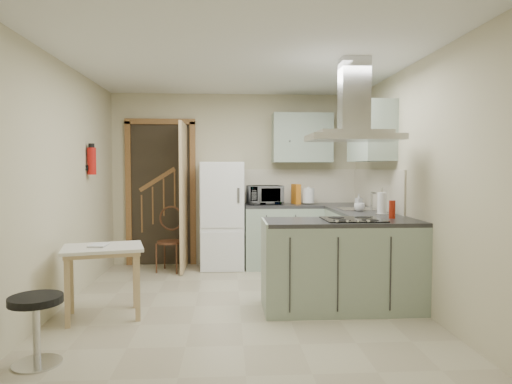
{
  "coord_description": "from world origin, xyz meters",
  "views": [
    {
      "loc": [
        -0.11,
        -4.65,
        1.42
      ],
      "look_at": [
        0.19,
        0.45,
        1.15
      ],
      "focal_mm": 32.0,
      "sensor_mm": 36.0,
      "label": 1
    }
  ],
  "objects": [
    {
      "name": "sink",
      "position": [
        1.5,
        0.95,
        0.91
      ],
      "size": [
        0.45,
        0.4,
        0.01
      ],
      "primitive_type": "cube",
      "color": "silver",
      "rests_on": "counter_right"
    },
    {
      "name": "fridge",
      "position": [
        -0.2,
        1.8,
        0.75
      ],
      "size": [
        0.6,
        0.6,
        1.5
      ],
      "primitive_type": "cube",
      "color": "white",
      "rests_on": "floor"
    },
    {
      "name": "ceiling",
      "position": [
        0.0,
        0.0,
        2.5
      ],
      "size": [
        4.2,
        4.2,
        0.0
      ],
      "primitive_type": "plane",
      "rotation": [
        3.14,
        0.0,
        0.0
      ],
      "color": "silver",
      "rests_on": "back_wall"
    },
    {
      "name": "stool",
      "position": [
        -1.5,
        -1.32,
        0.25
      ],
      "size": [
        0.44,
        0.44,
        0.51
      ],
      "primitive_type": "cylinder",
      "rotation": [
        0.0,
        0.0,
        -0.19
      ],
      "color": "black",
      "rests_on": "floor"
    },
    {
      "name": "kettle",
      "position": [
        1.03,
        1.8,
        1.02
      ],
      "size": [
        0.22,
        0.22,
        0.25
      ],
      "primitive_type": "cylinder",
      "rotation": [
        0.0,
        0.0,
        0.43
      ],
      "color": "white",
      "rests_on": "counter_back"
    },
    {
      "name": "back_wall",
      "position": [
        0.0,
        2.1,
        1.25
      ],
      "size": [
        3.6,
        0.0,
        3.6
      ],
      "primitive_type": "plane",
      "rotation": [
        1.57,
        0.0,
        0.0
      ],
      "color": "#C1B895",
      "rests_on": "floor"
    },
    {
      "name": "wall_cabinet_right",
      "position": [
        1.62,
        0.85,
        1.85
      ],
      "size": [
        0.35,
        0.9,
        0.7
      ],
      "primitive_type": "cube",
      "color": "#9EB2A0",
      "rests_on": "right_wall"
    },
    {
      "name": "hob",
      "position": [
        1.12,
        -0.18,
        0.91
      ],
      "size": [
        0.58,
        0.5,
        0.01
      ],
      "primitive_type": "cube",
      "color": "black",
      "rests_on": "peninsula"
    },
    {
      "name": "cereal_box",
      "position": [
        0.86,
        1.86,
        1.04
      ],
      "size": [
        0.12,
        0.2,
        0.29
      ],
      "primitive_type": "cube",
      "rotation": [
        0.0,
        0.0,
        0.24
      ],
      "color": "#C56A17",
      "rests_on": "counter_back"
    },
    {
      "name": "splashback",
      "position": [
        0.96,
        2.09,
        1.15
      ],
      "size": [
        1.68,
        0.02,
        0.5
      ],
      "primitive_type": "cube",
      "color": "beige",
      "rests_on": "counter_back"
    },
    {
      "name": "right_wall",
      "position": [
        1.8,
        0.0,
        1.25
      ],
      "size": [
        0.0,
        4.2,
        4.2
      ],
      "primitive_type": "plane",
      "rotation": [
        1.57,
        0.0,
        -1.57
      ],
      "color": "#C1B895",
      "rests_on": "floor"
    },
    {
      "name": "paper_towel",
      "position": [
        1.6,
        0.33,
        1.03
      ],
      "size": [
        0.12,
        0.12,
        0.26
      ],
      "primitive_type": "cylinder",
      "rotation": [
        0.0,
        0.0,
        -0.16
      ],
      "color": "white",
      "rests_on": "counter_right"
    },
    {
      "name": "bentwood_chair",
      "position": [
        -0.91,
        1.61,
        0.4
      ],
      "size": [
        0.44,
        0.44,
        0.81
      ],
      "primitive_type": "cube",
      "rotation": [
        0.0,
        0.0,
        -0.25
      ],
      "color": "#472F17",
      "rests_on": "floor"
    },
    {
      "name": "counter_back",
      "position": [
        0.66,
        1.8,
        0.45
      ],
      "size": [
        1.08,
        0.6,
        0.9
      ],
      "primitive_type": "cube",
      "color": "#9EB2A0",
      "rests_on": "floor"
    },
    {
      "name": "drop_leaf_table",
      "position": [
        -1.3,
        -0.29,
        0.34
      ],
      "size": [
        0.84,
        0.7,
        0.68
      ],
      "primitive_type": "cube",
      "rotation": [
        0.0,
        0.0,
        0.25
      ],
      "color": "#D2C181",
      "rests_on": "floor"
    },
    {
      "name": "soap_bottle",
      "position": [
        1.66,
        1.45,
        0.98
      ],
      "size": [
        0.1,
        0.1,
        0.16
      ],
      "primitive_type": "imported",
      "rotation": [
        0.0,
        0.0,
        0.4
      ],
      "color": "silver",
      "rests_on": "counter_right"
    },
    {
      "name": "cup",
      "position": [
        1.45,
        0.7,
        0.95
      ],
      "size": [
        0.13,
        0.13,
        0.1
      ],
      "primitive_type": "imported",
      "rotation": [
        0.0,
        0.0,
        -0.02
      ],
      "color": "white",
      "rests_on": "counter_right"
    },
    {
      "name": "book",
      "position": [
        -1.42,
        -0.28,
        0.73
      ],
      "size": [
        0.16,
        0.22,
        0.09
      ],
      "primitive_type": "imported",
      "rotation": [
        0.0,
        0.0,
        -0.04
      ],
      "color": "maroon",
      "rests_on": "drop_leaf_table"
    },
    {
      "name": "microwave",
      "position": [
        0.41,
        1.85,
        1.03
      ],
      "size": [
        0.53,
        0.4,
        0.27
      ],
      "primitive_type": "imported",
      "rotation": [
        0.0,
        0.0,
        0.15
      ],
      "color": "black",
      "rests_on": "counter_back"
    },
    {
      "name": "counter_right",
      "position": [
        1.5,
        1.12,
        0.45
      ],
      "size": [
        0.6,
        1.95,
        0.9
      ],
      "primitive_type": "cube",
      "color": "#9EB2A0",
      "rests_on": "floor"
    },
    {
      "name": "extractor_hood",
      "position": [
        1.12,
        -0.18,
        1.72
      ],
      "size": [
        0.9,
        0.55,
        0.1
      ],
      "primitive_type": "cube",
      "color": "silver",
      "rests_on": "ceiling"
    },
    {
      "name": "peninsula",
      "position": [
        1.02,
        -0.18,
        0.45
      ],
      "size": [
        1.55,
        0.65,
        0.9
      ],
      "primitive_type": "cube",
      "color": "#9EB2A0",
      "rests_on": "floor"
    },
    {
      "name": "fire_extinguisher",
      "position": [
        -1.74,
        0.9,
        1.5
      ],
      "size": [
        0.1,
        0.1,
        0.32
      ],
      "primitive_type": "cylinder",
      "color": "#B2140F",
      "rests_on": "left_wall"
    },
    {
      "name": "left_wall",
      "position": [
        -1.8,
        0.0,
        1.25
      ],
      "size": [
        0.0,
        4.2,
        4.2
      ],
      "primitive_type": "plane",
      "rotation": [
        1.57,
        0.0,
        1.57
      ],
      "color": "#C1B895",
      "rests_on": "floor"
    },
    {
      "name": "red_bottle",
      "position": [
        1.57,
        -0.07,
        0.99
      ],
      "size": [
        0.07,
        0.07,
        0.19
      ],
      "primitive_type": "cylinder",
      "rotation": [
        0.0,
        0.0,
        0.05
      ],
      "color": "#B7250F",
      "rests_on": "peninsula"
    },
    {
      "name": "wall_cabinet_back",
      "position": [
        0.95,
        1.93,
        1.85
      ],
      "size": [
        0.85,
        0.35,
        0.7
      ],
      "primitive_type": "cube",
      "color": "#9EB2A0",
      "rests_on": "back_wall"
    },
    {
      "name": "doorway",
      "position": [
        -1.1,
        2.07,
        1.05
      ],
      "size": [
        1.1,
        0.12,
        2.1
      ],
      "primitive_type": "cube",
      "color": "brown",
      "rests_on": "floor"
    },
    {
      "name": "floor",
      "position": [
        0.0,
        0.0,
        0.0
      ],
      "size": [
        4.2,
        4.2,
        0.0
      ],
      "primitive_type": "plane",
      "color": "tan",
      "rests_on": "ground"
    }
  ]
}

